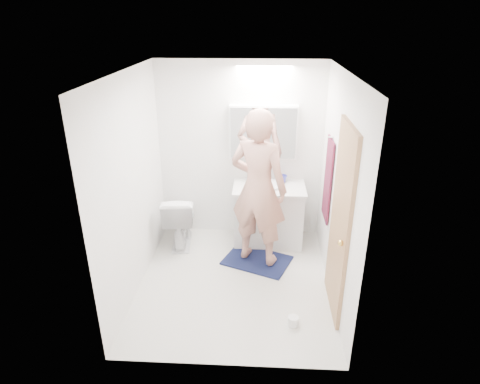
# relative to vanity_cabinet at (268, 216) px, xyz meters

# --- Properties ---
(floor) EXTENTS (2.50, 2.50, 0.00)m
(floor) POSITION_rel_vanity_cabinet_xyz_m (-0.40, -0.96, -0.39)
(floor) COLOR silver
(floor) RESTS_ON ground
(ceiling) EXTENTS (2.50, 2.50, 0.00)m
(ceiling) POSITION_rel_vanity_cabinet_xyz_m (-0.40, -0.96, 2.01)
(ceiling) COLOR white
(ceiling) RESTS_ON floor
(wall_back) EXTENTS (2.50, 0.00, 2.50)m
(wall_back) POSITION_rel_vanity_cabinet_xyz_m (-0.40, 0.29, 0.81)
(wall_back) COLOR white
(wall_back) RESTS_ON floor
(wall_front) EXTENTS (2.50, 0.00, 2.50)m
(wall_front) POSITION_rel_vanity_cabinet_xyz_m (-0.40, -2.21, 0.81)
(wall_front) COLOR white
(wall_front) RESTS_ON floor
(wall_left) EXTENTS (0.00, 2.50, 2.50)m
(wall_left) POSITION_rel_vanity_cabinet_xyz_m (-1.50, -0.96, 0.81)
(wall_left) COLOR white
(wall_left) RESTS_ON floor
(wall_right) EXTENTS (0.00, 2.50, 2.50)m
(wall_right) POSITION_rel_vanity_cabinet_xyz_m (0.70, -0.96, 0.81)
(wall_right) COLOR white
(wall_right) RESTS_ON floor
(vanity_cabinet) EXTENTS (0.90, 0.55, 0.78)m
(vanity_cabinet) POSITION_rel_vanity_cabinet_xyz_m (0.00, 0.00, 0.00)
(vanity_cabinet) COLOR silver
(vanity_cabinet) RESTS_ON floor
(countertop) EXTENTS (0.95, 0.58, 0.04)m
(countertop) POSITION_rel_vanity_cabinet_xyz_m (0.00, -0.00, 0.41)
(countertop) COLOR white
(countertop) RESTS_ON vanity_cabinet
(sink_basin) EXTENTS (0.36, 0.36, 0.03)m
(sink_basin) POSITION_rel_vanity_cabinet_xyz_m (0.00, 0.03, 0.45)
(sink_basin) COLOR white
(sink_basin) RESTS_ON countertop
(faucet) EXTENTS (0.02, 0.02, 0.16)m
(faucet) POSITION_rel_vanity_cabinet_xyz_m (0.00, 0.22, 0.51)
(faucet) COLOR silver
(faucet) RESTS_ON countertop
(medicine_cabinet) EXTENTS (0.88, 0.14, 0.70)m
(medicine_cabinet) POSITION_rel_vanity_cabinet_xyz_m (-0.10, 0.21, 1.11)
(medicine_cabinet) COLOR white
(medicine_cabinet) RESTS_ON wall_back
(mirror_panel) EXTENTS (0.84, 0.01, 0.66)m
(mirror_panel) POSITION_rel_vanity_cabinet_xyz_m (-0.10, 0.13, 1.11)
(mirror_panel) COLOR silver
(mirror_panel) RESTS_ON medicine_cabinet
(toilet) EXTENTS (0.48, 0.76, 0.74)m
(toilet) POSITION_rel_vanity_cabinet_xyz_m (-1.19, -0.11, -0.02)
(toilet) COLOR white
(toilet) RESTS_ON floor
(bath_rug) EXTENTS (0.95, 0.81, 0.02)m
(bath_rug) POSITION_rel_vanity_cabinet_xyz_m (-0.14, -0.52, -0.38)
(bath_rug) COLOR #13163C
(bath_rug) RESTS_ON floor
(person) EXTENTS (0.82, 0.69, 1.93)m
(person) POSITION_rel_vanity_cabinet_xyz_m (-0.14, -0.52, 0.62)
(person) COLOR tan
(person) RESTS_ON bath_rug
(door) EXTENTS (0.04, 0.80, 2.00)m
(door) POSITION_rel_vanity_cabinet_xyz_m (0.68, -1.31, 0.61)
(door) COLOR #AF7E57
(door) RESTS_ON wall_right
(door_knob) EXTENTS (0.06, 0.06, 0.06)m
(door_knob) POSITION_rel_vanity_cabinet_xyz_m (0.64, -1.61, 0.56)
(door_knob) COLOR gold
(door_knob) RESTS_ON door
(towel) EXTENTS (0.02, 0.42, 1.00)m
(towel) POSITION_rel_vanity_cabinet_xyz_m (0.68, -0.41, 0.71)
(towel) COLOR black
(towel) RESTS_ON wall_right
(towel_hook) EXTENTS (0.07, 0.02, 0.02)m
(towel_hook) POSITION_rel_vanity_cabinet_xyz_m (0.67, -0.41, 1.23)
(towel_hook) COLOR silver
(towel_hook) RESTS_ON wall_right
(soap_bottle_a) EXTENTS (0.13, 0.13, 0.24)m
(soap_bottle_a) POSITION_rel_vanity_cabinet_xyz_m (-0.25, 0.15, 0.55)
(soap_bottle_a) COLOR #ECE898
(soap_bottle_a) RESTS_ON countertop
(soap_bottle_b) EXTENTS (0.10, 0.10, 0.16)m
(soap_bottle_b) POSITION_rel_vanity_cabinet_xyz_m (-0.17, 0.18, 0.51)
(soap_bottle_b) COLOR #5E87CA
(soap_bottle_b) RESTS_ON countertop
(toothbrush_cup) EXTENTS (0.13, 0.13, 0.10)m
(toothbrush_cup) POSITION_rel_vanity_cabinet_xyz_m (0.18, 0.16, 0.48)
(toothbrush_cup) COLOR #3A3DAE
(toothbrush_cup) RESTS_ON countertop
(toilet_paper_roll) EXTENTS (0.11, 0.11, 0.10)m
(toilet_paper_roll) POSITION_rel_vanity_cabinet_xyz_m (0.25, -1.66, -0.34)
(toilet_paper_roll) COLOR white
(toilet_paper_roll) RESTS_ON floor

